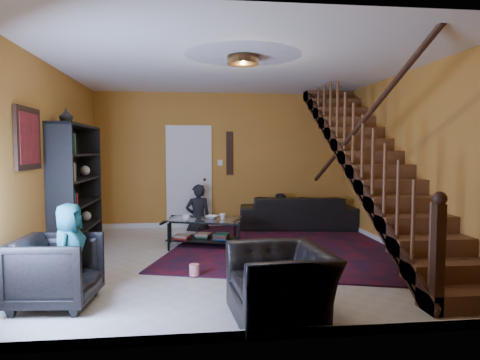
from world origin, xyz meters
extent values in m
plane|color=beige|center=(0.00, 0.00, 0.00)|extent=(5.50, 5.50, 0.00)
plane|color=#C1782B|center=(0.00, 2.75, 1.40)|extent=(5.20, 0.00, 5.20)
plane|color=#C1782B|center=(0.00, -2.75, 1.40)|extent=(5.20, 0.00, 5.20)
plane|color=#C1782B|center=(-2.60, 0.00, 1.40)|extent=(0.00, 5.50, 5.50)
plane|color=#C1782B|center=(2.60, 0.00, 1.40)|extent=(0.00, 5.50, 5.50)
plane|color=white|center=(0.00, 0.00, 2.80)|extent=(5.50, 5.50, 0.00)
cube|color=silver|center=(0.00, 2.74, 0.05)|extent=(5.20, 0.02, 0.10)
cube|color=silver|center=(-2.59, 0.00, 0.05)|extent=(0.02, 5.50, 0.10)
cube|color=#C1782B|center=(2.12, 0.00, 1.32)|extent=(0.95, 4.92, 2.83)
cube|color=black|center=(1.67, 0.00, 1.40)|extent=(0.04, 5.02, 3.02)
cylinder|color=black|center=(1.70, 0.00, 1.85)|extent=(0.07, 4.20, 2.44)
cube|color=black|center=(1.70, -2.40, 0.55)|extent=(0.10, 0.10, 1.10)
cube|color=black|center=(-2.41, 0.60, 1.00)|extent=(0.35, 1.80, 2.00)
cube|color=black|center=(-2.41, 0.60, 0.40)|extent=(0.35, 1.72, 0.03)
cube|color=black|center=(-2.41, 0.60, 1.16)|extent=(0.35, 1.72, 0.03)
cube|color=silver|center=(-0.70, 2.73, 1.02)|extent=(0.82, 0.05, 2.05)
cube|color=maroon|center=(-2.57, -0.90, 1.75)|extent=(0.04, 0.74, 0.74)
cube|color=black|center=(0.15, 2.73, 1.55)|extent=(0.14, 0.03, 0.90)
cylinder|color=#3F2814|center=(0.00, -0.80, 2.74)|extent=(0.40, 0.40, 0.10)
cube|color=#460C18|center=(1.09, 0.90, 0.01)|extent=(4.87, 5.23, 0.02)
imported|color=black|center=(1.50, 2.30, 0.34)|extent=(2.43, 1.22, 0.68)
imported|color=black|center=(-2.05, -1.69, 0.37)|extent=(0.87, 0.85, 0.73)
imported|color=black|center=(0.19, -2.25, 0.33)|extent=(0.99, 1.10, 0.67)
imported|color=black|center=(-0.53, 2.35, 0.24)|extent=(0.55, 0.40, 1.38)
imported|color=black|center=(1.14, 2.35, 0.14)|extent=(0.58, 0.45, 1.18)
imported|color=#1A6566|center=(-1.95, -1.57, 0.53)|extent=(0.39, 0.55, 1.06)
cube|color=black|center=(-1.02, 0.62, 0.22)|extent=(0.04, 0.04, 0.45)
cube|color=black|center=(0.11, 0.62, 0.22)|extent=(0.04, 0.04, 0.45)
cube|color=black|center=(-1.02, 1.26, 0.22)|extent=(0.04, 0.04, 0.45)
cube|color=black|center=(0.11, 1.26, 0.22)|extent=(0.04, 0.04, 0.45)
cube|color=black|center=(-0.46, 0.94, 0.12)|extent=(1.28, 0.97, 0.02)
cube|color=silver|center=(-0.46, 0.94, 0.45)|extent=(1.36, 1.05, 0.02)
imported|color=#999999|center=(-0.75, 0.75, 0.51)|extent=(0.15, 0.15, 0.10)
imported|color=#999999|center=(-0.14, 0.88, 0.50)|extent=(0.12, 0.12, 0.09)
imported|color=#999999|center=(-0.32, 0.95, 0.48)|extent=(0.28, 0.28, 0.05)
imported|color=#999999|center=(-2.41, 0.10, 2.10)|extent=(0.18, 0.18, 0.19)
cylinder|color=red|center=(-0.63, -0.84, 0.09)|extent=(0.15, 0.15, 0.14)
camera|label=1|loc=(-0.66, -6.21, 1.61)|focal=32.00mm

